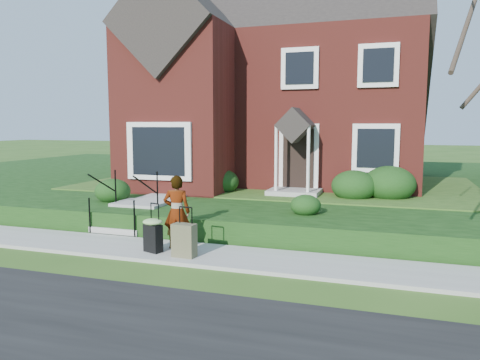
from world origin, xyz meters
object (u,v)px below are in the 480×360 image
at_px(suitcase_black, 153,233).
at_px(front_steps, 133,212).
at_px(woman, 177,212).
at_px(suitcase_olive, 184,240).

bearing_deg(suitcase_black, front_steps, 149.68).
height_order(woman, suitcase_olive, woman).
bearing_deg(suitcase_olive, woman, 131.22).
distance_m(front_steps, woman, 2.71).
relative_size(suitcase_black, suitcase_olive, 1.01).
bearing_deg(woman, suitcase_black, 36.75).
xyz_separation_m(front_steps, suitcase_olive, (2.57, -2.23, -0.04)).
xyz_separation_m(woman, suitcase_black, (-0.35, -0.46, -0.41)).
relative_size(front_steps, woman, 1.23).
relative_size(woman, suitcase_black, 1.54).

